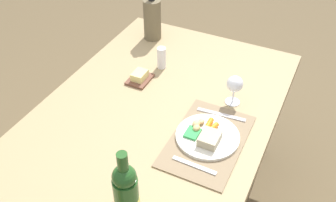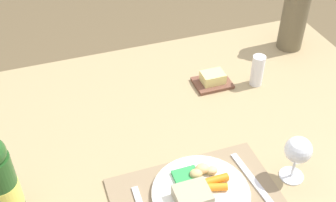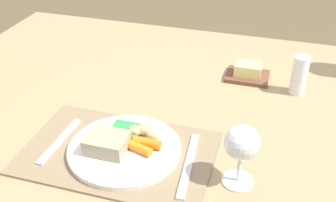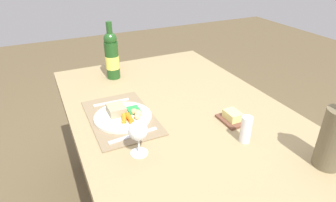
% 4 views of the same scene
% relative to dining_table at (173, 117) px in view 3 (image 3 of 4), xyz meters
% --- Properties ---
extents(dining_table, '(1.51, 1.01, 0.70)m').
position_rel_dining_table_xyz_m(dining_table, '(0.00, 0.00, 0.00)').
color(dining_table, '#9E885D').
rests_on(dining_table, ground_plane).
extents(placemat, '(0.44, 0.29, 0.01)m').
position_rel_dining_table_xyz_m(placemat, '(-0.05, -0.28, 0.07)').
color(placemat, '#877253').
rests_on(placemat, dining_table).
extents(dinner_plate, '(0.26, 0.26, 0.05)m').
position_rel_dining_table_xyz_m(dinner_plate, '(-0.04, -0.27, 0.09)').
color(dinner_plate, silver).
rests_on(dinner_plate, placemat).
extents(fork, '(0.02, 0.18, 0.00)m').
position_rel_dining_table_xyz_m(fork, '(-0.20, -0.28, 0.08)').
color(fork, silver).
rests_on(fork, placemat).
extents(knife, '(0.04, 0.22, 0.00)m').
position_rel_dining_table_xyz_m(knife, '(0.11, -0.28, 0.08)').
color(knife, silver).
rests_on(knife, placemat).
extents(salt_shaker, '(0.05, 0.05, 0.12)m').
position_rel_dining_table_xyz_m(salt_shaker, '(0.34, 0.13, 0.13)').
color(salt_shaker, white).
rests_on(salt_shaker, dining_table).
extents(wine_glass, '(0.07, 0.07, 0.14)m').
position_rel_dining_table_xyz_m(wine_glass, '(0.23, -0.29, 0.17)').
color(wine_glass, white).
rests_on(wine_glass, dining_table).
extents(butter_dish, '(0.13, 0.10, 0.05)m').
position_rel_dining_table_xyz_m(butter_dish, '(0.19, 0.17, 0.09)').
color(butter_dish, brown).
rests_on(butter_dish, dining_table).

